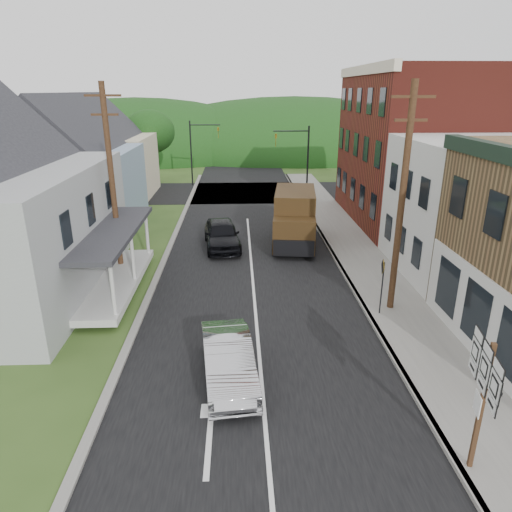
{
  "coord_description": "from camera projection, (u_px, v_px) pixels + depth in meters",
  "views": [
    {
      "loc": [
        -0.66,
        -13.33,
        8.61
      ],
      "look_at": [
        0.05,
        4.26,
        2.2
      ],
      "focal_mm": 32.0,
      "sensor_mm": 36.0,
      "label": 1
    }
  ],
  "objects": [
    {
      "name": "ground",
      "position": [
        260.0,
        360.0,
        15.49
      ],
      "size": [
        120.0,
        120.0,
        0.0
      ],
      "primitive_type": "plane",
      "color": "#2D4719",
      "rests_on": "ground"
    },
    {
      "name": "road",
      "position": [
        251.0,
        258.0,
        24.88
      ],
      "size": [
        9.0,
        90.0,
        0.02
      ],
      "primitive_type": "cube",
      "color": "black",
      "rests_on": "ground"
    },
    {
      "name": "cross_road",
      "position": [
        245.0,
        192.0,
        40.84
      ],
      "size": [
        60.0,
        9.0,
        0.02
      ],
      "primitive_type": "cube",
      "color": "black",
      "rests_on": "ground"
    },
    {
      "name": "sidewalk_right",
      "position": [
        368.0,
        268.0,
        23.2
      ],
      "size": [
        2.8,
        55.0,
        0.15
      ],
      "primitive_type": "cube",
      "color": "slate",
      "rests_on": "ground"
    },
    {
      "name": "curb_right",
      "position": [
        341.0,
        269.0,
        23.15
      ],
      "size": [
        0.2,
        55.0,
        0.15
      ],
      "primitive_type": "cube",
      "color": "slate",
      "rests_on": "ground"
    },
    {
      "name": "curb_left",
      "position": [
        159.0,
        272.0,
        22.8
      ],
      "size": [
        0.3,
        55.0,
        0.12
      ],
      "primitive_type": "cube",
      "color": "slate",
      "rests_on": "ground"
    },
    {
      "name": "storefront_white",
      "position": [
        487.0,
        209.0,
        21.85
      ],
      "size": [
        8.0,
        7.0,
        6.5
      ],
      "primitive_type": "cube",
      "color": "silver",
      "rests_on": "ground"
    },
    {
      "name": "storefront_red",
      "position": [
        418.0,
        148.0,
        30.17
      ],
      "size": [
        8.0,
        12.0,
        10.0
      ],
      "primitive_type": "cube",
      "color": "maroon",
      "rests_on": "ground"
    },
    {
      "name": "house_blue",
      "position": [
        79.0,
        170.0,
        29.77
      ],
      "size": [
        7.14,
        8.16,
        7.28
      ],
      "color": "#7B96A8",
      "rests_on": "ground"
    },
    {
      "name": "house_cream",
      "position": [
        108.0,
        153.0,
        38.2
      ],
      "size": [
        7.14,
        8.16,
        7.28
      ],
      "color": "beige",
      "rests_on": "ground"
    },
    {
      "name": "utility_pole_right",
      "position": [
        402.0,
        200.0,
        17.39
      ],
      "size": [
        1.6,
        0.26,
        9.0
      ],
      "color": "#472D19",
      "rests_on": "ground"
    },
    {
      "name": "utility_pole_left",
      "position": [
        112.0,
        181.0,
        21.16
      ],
      "size": [
        1.6,
        0.26,
        9.0
      ],
      "color": "#472D19",
      "rests_on": "ground"
    },
    {
      "name": "traffic_signal_right",
      "position": [
        299.0,
        155.0,
        36.43
      ],
      "size": [
        2.87,
        0.2,
        6.0
      ],
      "color": "black",
      "rests_on": "ground"
    },
    {
      "name": "traffic_signal_left",
      "position": [
        198.0,
        145.0,
        42.67
      ],
      "size": [
        2.87,
        0.2,
        6.0
      ],
      "color": "black",
      "rests_on": "ground"
    },
    {
      "name": "tree_left_d",
      "position": [
        150.0,
        132.0,
        43.52
      ],
      "size": [
        4.8,
        4.8,
        6.94
      ],
      "color": "#382616",
      "rests_on": "ground"
    },
    {
      "name": "forested_ridge",
      "position": [
        242.0,
        152.0,
        67.12
      ],
      "size": [
        90.0,
        30.0,
        16.0
      ],
      "primitive_type": "ellipsoid",
      "color": "#173710",
      "rests_on": "ground"
    },
    {
      "name": "silver_sedan",
      "position": [
        228.0,
        361.0,
        14.16
      ],
      "size": [
        1.98,
        4.42,
        1.41
      ],
      "primitive_type": "imported",
      "rotation": [
        0.0,
        0.0,
        0.12
      ],
      "color": "#B9B9BF",
      "rests_on": "ground"
    },
    {
      "name": "dark_sedan",
      "position": [
        222.0,
        234.0,
        26.23
      ],
      "size": [
        2.42,
        4.92,
        1.61
      ],
      "primitive_type": "imported",
      "rotation": [
        0.0,
        0.0,
        0.11
      ],
      "color": "black",
      "rests_on": "ground"
    },
    {
      "name": "delivery_van",
      "position": [
        294.0,
        218.0,
        26.52
      ],
      "size": [
        2.96,
        5.88,
        3.16
      ],
      "rotation": [
        0.0,
        0.0,
        -0.13
      ],
      "color": "#33210E",
      "rests_on": "ground"
    },
    {
      "name": "route_sign_cluster",
      "position": [
        483.0,
        389.0,
        10.19
      ],
      "size": [
        0.44,
        1.89,
        3.35
      ],
      "rotation": [
        0.0,
        0.0,
        -0.2
      ],
      "color": "#472D19",
      "rests_on": "sidewalk_right"
    },
    {
      "name": "warning_sign",
      "position": [
        382.0,
        279.0,
        17.89
      ],
      "size": [
        0.14,
        0.64,
        2.34
      ],
      "rotation": [
        0.0,
        0.0,
        -0.15
      ],
      "color": "black",
      "rests_on": "sidewalk_right"
    }
  ]
}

